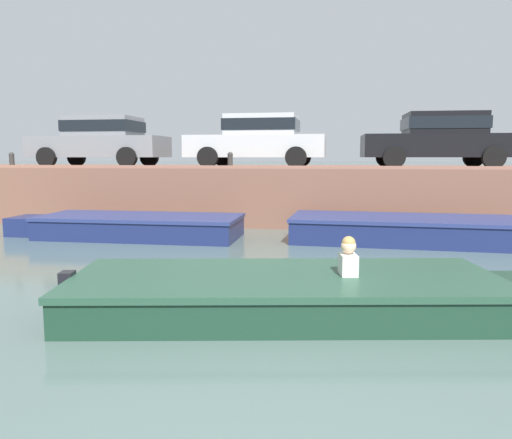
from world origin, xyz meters
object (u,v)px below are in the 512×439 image
object	(u,v)px
boat_moored_west_navy	(131,226)
car_left_inner_silver	(259,139)
car_centre_black	(439,138)
mooring_bollard_west	(12,159)
boat_moored_central_navy	(419,230)
car_leftmost_grey	(101,140)
motorboat_passing	(305,293)
mooring_bollard_mid	(230,160)

from	to	relation	value
boat_moored_west_navy	car_left_inner_silver	xyz separation A→B (m)	(2.60, 3.58, 2.19)
car_left_inner_silver	car_centre_black	bearing A→B (deg)	0.03
boat_moored_west_navy	mooring_bollard_west	size ratio (longest dim) A/B	12.83
boat_moored_central_navy	car_left_inner_silver	size ratio (longest dim) A/B	1.52
car_leftmost_grey	car_centre_black	xyz separation A→B (m)	(10.14, 0.00, 0.00)
boat_moored_central_navy	car_centre_black	world-z (taller)	car_centre_black
car_left_inner_silver	car_centre_black	distance (m)	5.17
car_centre_black	mooring_bollard_west	size ratio (longest dim) A/B	9.33
motorboat_passing	car_centre_black	distance (m)	9.70
car_leftmost_grey	car_left_inner_silver	xyz separation A→B (m)	(4.97, -0.00, 0.00)
car_left_inner_silver	car_centre_black	world-z (taller)	same
car_leftmost_grey	mooring_bollard_west	size ratio (longest dim) A/B	9.41
motorboat_passing	mooring_bollard_mid	xyz separation A→B (m)	(-2.38, 7.31, 1.61)
car_leftmost_grey	mooring_bollard_mid	size ratio (longest dim) A/B	9.41
motorboat_passing	mooring_bollard_west	world-z (taller)	mooring_bollard_west
mooring_bollard_mid	car_centre_black	bearing A→B (deg)	14.74
car_left_inner_silver	mooring_bollard_west	size ratio (longest dim) A/B	9.29
boat_moored_central_navy	car_centre_black	xyz separation A→B (m)	(1.04, 3.38, 2.17)
mooring_bollard_west	mooring_bollard_mid	size ratio (longest dim) A/B	1.00
boat_moored_west_navy	motorboat_passing	bearing A→B (deg)	-49.96
mooring_bollard_mid	mooring_bollard_west	bearing A→B (deg)	180.00
boat_moored_west_navy	motorboat_passing	size ratio (longest dim) A/B	0.89
car_left_inner_silver	motorboat_passing	bearing A→B (deg)	-78.44
motorboat_passing	car_leftmost_grey	distance (m)	11.34
car_leftmost_grey	motorboat_passing	bearing A→B (deg)	-52.48
motorboat_passing	mooring_bollard_west	size ratio (longest dim) A/B	14.48
boat_moored_west_navy	mooring_bollard_mid	xyz separation A→B (m)	(2.03, 2.07, 1.58)
boat_moored_west_navy	car_leftmost_grey	xyz separation A→B (m)	(-2.37, 3.58, 2.19)
car_left_inner_silver	mooring_bollard_mid	bearing A→B (deg)	-110.89
boat_moored_west_navy	boat_moored_central_navy	bearing A→B (deg)	1.74
motorboat_passing	car_centre_black	world-z (taller)	car_centre_black
car_centre_black	motorboat_passing	bearing A→B (deg)	-110.86
boat_moored_west_navy	car_centre_black	world-z (taller)	car_centre_black
motorboat_passing	car_leftmost_grey	size ratio (longest dim) A/B	1.54
boat_moored_central_navy	car_centre_black	distance (m)	4.15
boat_moored_central_navy	mooring_bollard_west	world-z (taller)	mooring_bollard_west
boat_moored_west_navy	car_centre_black	bearing A→B (deg)	24.75
car_left_inner_silver	mooring_bollard_west	xyz separation A→B (m)	(-7.03, -1.51, -0.61)
motorboat_passing	car_left_inner_silver	size ratio (longest dim) A/B	1.56
mooring_bollard_west	boat_moored_central_navy	bearing A→B (deg)	-9.50
mooring_bollard_mid	car_leftmost_grey	bearing A→B (deg)	161.06
mooring_bollard_west	car_centre_black	bearing A→B (deg)	7.06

